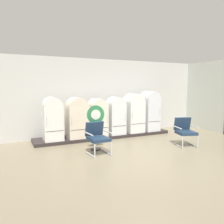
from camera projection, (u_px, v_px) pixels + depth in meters
The scene contains 13 objects.
ground at pixel (151, 161), 5.91m from camera, with size 12.00×10.00×0.05m, color #80745B.
back_wall at pixel (99, 97), 9.02m from camera, with size 11.76×0.12×3.00m.
side_wall_right at pixel (206, 96), 9.94m from camera, with size 0.16×2.20×3.00m.
display_plinth at pixel (105, 136), 8.62m from camera, with size 5.28×0.95×0.11m, color #2E2728.
refrigerator_0 at pixel (53, 117), 7.59m from camera, with size 0.63×0.68×1.47m.
refrigerator_1 at pixel (77, 117), 7.97m from camera, with size 0.71×0.71×1.44m.
refrigerator_2 at pixel (98, 116), 8.29m from camera, with size 0.59×0.68×1.38m.
refrigerator_3 at pixel (116, 114), 8.57m from camera, with size 0.61×0.62×1.42m.
refrigerator_4 at pixel (134, 112), 8.95m from camera, with size 0.67×0.71×1.53m.
refrigerator_5 at pixel (150, 110), 9.26m from camera, with size 0.62×0.70×1.63m.
armchair_left at pixel (97, 136), 6.49m from camera, with size 0.66×0.70×0.91m.
armchair_right at pixel (185, 130), 7.38m from camera, with size 0.73×0.79×0.91m.
sign_stand at pixel (96, 127), 6.83m from camera, with size 0.55×0.32×1.37m.
Camera 1 is at (-3.37, -4.74, 1.95)m, focal length 36.10 mm.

